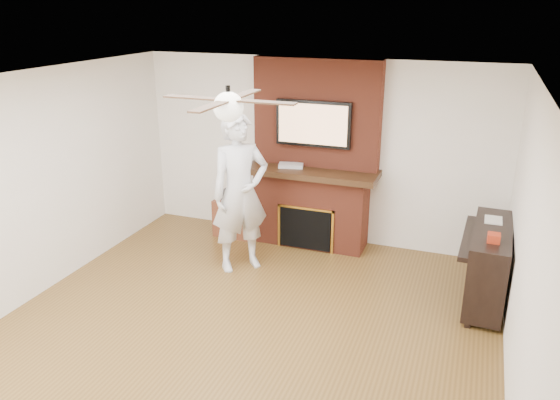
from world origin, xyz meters
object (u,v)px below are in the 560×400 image
(fireplace, at_px, (313,173))
(piano, at_px, (488,263))
(side_table, at_px, (238,213))
(person, at_px, (240,193))

(fireplace, bearing_deg, piano, -21.33)
(side_table, distance_m, piano, 3.49)
(fireplace, bearing_deg, side_table, -176.51)
(person, relative_size, piano, 1.46)
(fireplace, distance_m, piano, 2.51)
(fireplace, relative_size, piano, 1.85)
(fireplace, height_order, side_table, fireplace)
(piano, bearing_deg, person, -174.54)
(fireplace, distance_m, person, 1.22)
(person, height_order, piano, person)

